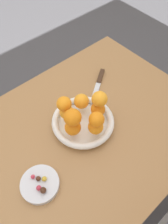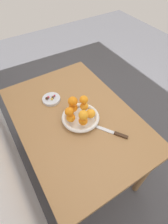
{
  "view_description": "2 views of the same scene",
  "coord_description": "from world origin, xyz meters",
  "px_view_note": "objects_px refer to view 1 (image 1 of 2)",
  "views": [
    {
      "loc": [
        0.27,
        0.35,
        1.5
      ],
      "look_at": [
        -0.06,
        -0.02,
        0.81
      ],
      "focal_mm": 35.0,
      "sensor_mm": 36.0,
      "label": 1
    },
    {
      "loc": [
        -0.68,
        0.35,
        1.67
      ],
      "look_at": [
        -0.05,
        -0.04,
        0.81
      ],
      "focal_mm": 28.0,
      "sensor_mm": 36.0,
      "label": 2
    }
  ],
  "objects_px": {
    "orange_8": "(97,119)",
    "candy_ball_3": "(33,177)",
    "candy_dish": "(40,184)",
    "dining_table": "(78,144)",
    "knife": "(98,85)",
    "orange_0": "(98,110)",
    "orange_2": "(67,112)",
    "candy_ball_0": "(44,179)",
    "orange_7": "(64,104)",
    "orange_1": "(81,101)",
    "candy_ball_1": "(39,188)",
    "orange_3": "(73,128)",
    "candy_ball_2": "(43,190)",
    "orange_5": "(100,100)",
    "fruit_bowl": "(83,122)",
    "candy_ball_4": "(38,179)",
    "orange_4": "(96,127)",
    "orange_6": "(73,118)"
  },
  "relations": [
    {
      "from": "orange_0",
      "to": "knife",
      "type": "bearing_deg",
      "value": -133.87
    },
    {
      "from": "orange_5",
      "to": "candy_ball_2",
      "type": "bearing_deg",
      "value": 15.84
    },
    {
      "from": "orange_3",
      "to": "candy_ball_0",
      "type": "distance_m",
      "value": 0.2
    },
    {
      "from": "dining_table",
      "to": "orange_1",
      "type": "relative_size",
      "value": 17.78
    },
    {
      "from": "candy_dish",
      "to": "orange_3",
      "type": "height_order",
      "value": "orange_3"
    },
    {
      "from": "orange_2",
      "to": "candy_ball_0",
      "type": "height_order",
      "value": "orange_2"
    },
    {
      "from": "candy_dish",
      "to": "orange_7",
      "type": "height_order",
      "value": "orange_7"
    },
    {
      "from": "candy_dish",
      "to": "candy_ball_2",
      "type": "xyz_separation_m",
      "value": [
        0.01,
        0.03,
        0.02
      ]
    },
    {
      "from": "orange_7",
      "to": "candy_ball_3",
      "type": "xyz_separation_m",
      "value": [
        0.23,
        0.11,
        -0.1
      ]
    },
    {
      "from": "candy_dish",
      "to": "orange_8",
      "type": "relative_size",
      "value": 2.35
    },
    {
      "from": "orange_0",
      "to": "orange_2",
      "type": "distance_m",
      "value": 0.12
    },
    {
      "from": "candy_ball_1",
      "to": "candy_ball_4",
      "type": "bearing_deg",
      "value": -121.16
    },
    {
      "from": "candy_ball_2",
      "to": "orange_5",
      "type": "bearing_deg",
      "value": -164.16
    },
    {
      "from": "orange_1",
      "to": "orange_7",
      "type": "height_order",
      "value": "orange_7"
    },
    {
      "from": "fruit_bowl",
      "to": "orange_3",
      "type": "relative_size",
      "value": 4.1
    },
    {
      "from": "orange_4",
      "to": "orange_8",
      "type": "xyz_separation_m",
      "value": [
        0.0,
        0.01,
        0.06
      ]
    },
    {
      "from": "fruit_bowl",
      "to": "orange_6",
      "type": "relative_size",
      "value": 3.96
    },
    {
      "from": "orange_2",
      "to": "candy_ball_0",
      "type": "bearing_deg",
      "value": 33.74
    },
    {
      "from": "candy_dish",
      "to": "candy_ball_4",
      "type": "distance_m",
      "value": 0.02
    },
    {
      "from": "orange_2",
      "to": "candy_ball_2",
      "type": "xyz_separation_m",
      "value": [
        0.24,
        0.17,
        -0.04
      ]
    },
    {
      "from": "orange_8",
      "to": "candy_ball_3",
      "type": "distance_m",
      "value": 0.29
    },
    {
      "from": "dining_table",
      "to": "candy_ball_0",
      "type": "distance_m",
      "value": 0.25
    },
    {
      "from": "candy_dish",
      "to": "dining_table",
      "type": "bearing_deg",
      "value": -162.77
    },
    {
      "from": "candy_dish",
      "to": "orange_5",
      "type": "bearing_deg",
      "value": -168.91
    },
    {
      "from": "dining_table",
      "to": "orange_7",
      "type": "relative_size",
      "value": 19.38
    },
    {
      "from": "orange_3",
      "to": "candy_ball_0",
      "type": "height_order",
      "value": "orange_3"
    },
    {
      "from": "orange_6",
      "to": "candy_ball_3",
      "type": "height_order",
      "value": "orange_6"
    },
    {
      "from": "orange_3",
      "to": "knife",
      "type": "relative_size",
      "value": 0.27
    },
    {
      "from": "candy_ball_4",
      "to": "knife",
      "type": "xyz_separation_m",
      "value": [
        -0.46,
        -0.19,
        -0.03
      ]
    },
    {
      "from": "orange_5",
      "to": "candy_ball_1",
      "type": "xyz_separation_m",
      "value": [
        0.35,
        0.08,
        -0.1
      ]
    },
    {
      "from": "candy_ball_0",
      "to": "candy_ball_2",
      "type": "xyz_separation_m",
      "value": [
        0.02,
        0.03,
        0.0
      ]
    },
    {
      "from": "orange_3",
      "to": "candy_dish",
      "type": "bearing_deg",
      "value": 18.08
    },
    {
      "from": "orange_3",
      "to": "orange_6",
      "type": "xyz_separation_m",
      "value": [
        -0.0,
        -0.0,
        0.06
      ]
    },
    {
      "from": "orange_8",
      "to": "candy_ball_2",
      "type": "distance_m",
      "value": 0.29
    },
    {
      "from": "candy_ball_2",
      "to": "orange_3",
      "type": "bearing_deg",
      "value": -155.03
    },
    {
      "from": "orange_0",
      "to": "candy_ball_4",
      "type": "relative_size",
      "value": 3.52
    },
    {
      "from": "orange_5",
      "to": "candy_ball_4",
      "type": "relative_size",
      "value": 3.69
    },
    {
      "from": "orange_1",
      "to": "candy_ball_1",
      "type": "xyz_separation_m",
      "value": [
        0.32,
        0.16,
        -0.04
      ]
    },
    {
      "from": "orange_2",
      "to": "orange_3",
      "type": "relative_size",
      "value": 0.93
    },
    {
      "from": "dining_table",
      "to": "orange_0",
      "type": "bearing_deg",
      "value": 178.76
    },
    {
      "from": "candy_ball_4",
      "to": "orange_5",
      "type": "bearing_deg",
      "value": -170.78
    },
    {
      "from": "orange_3",
      "to": "orange_2",
      "type": "bearing_deg",
      "value": -110.6
    },
    {
      "from": "orange_5",
      "to": "candy_ball_4",
      "type": "bearing_deg",
      "value": 9.22
    },
    {
      "from": "orange_5",
      "to": "orange_4",
      "type": "bearing_deg",
      "value": 36.47
    },
    {
      "from": "dining_table",
      "to": "knife",
      "type": "bearing_deg",
      "value": -150.73
    },
    {
      "from": "orange_1",
      "to": "knife",
      "type": "bearing_deg",
      "value": -158.19
    },
    {
      "from": "candy_dish",
      "to": "candy_ball_4",
      "type": "xyz_separation_m",
      "value": [
        -0.01,
        -0.01,
        0.02
      ]
    },
    {
      "from": "fruit_bowl",
      "to": "orange_8",
      "type": "height_order",
      "value": "orange_8"
    },
    {
      "from": "orange_1",
      "to": "candy_ball_0",
      "type": "relative_size",
      "value": 3.66
    },
    {
      "from": "candy_ball_4",
      "to": "candy_ball_3",
      "type": "bearing_deg",
      "value": -60.31
    }
  ]
}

